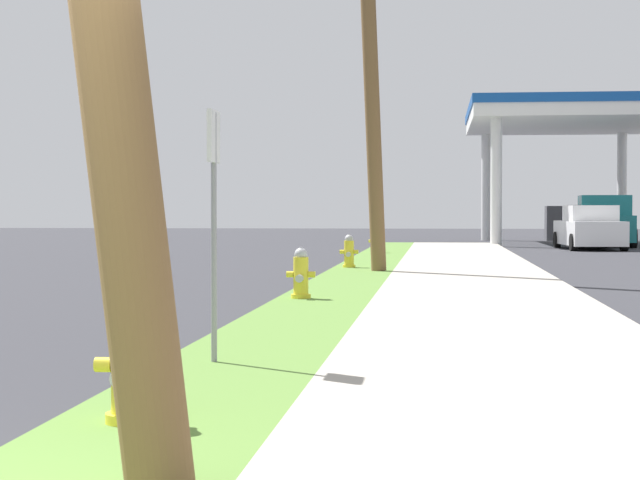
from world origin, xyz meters
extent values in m
cylinder|color=yellow|center=(0.51, 2.69, 0.15)|extent=(0.29, 0.29, 0.06)
cylinder|color=yellow|center=(0.51, 2.69, 0.42)|extent=(0.22, 0.22, 0.60)
sphere|color=#B2B2B7|center=(0.51, 2.69, 0.76)|extent=(0.19, 0.19, 0.19)
cylinder|color=#B2B2B7|center=(0.51, 2.69, 0.84)|extent=(0.06, 0.06, 0.05)
cylinder|color=yellow|center=(0.35, 2.69, 0.47)|extent=(0.10, 0.09, 0.09)
cylinder|color=yellow|center=(0.67, 2.69, 0.47)|extent=(0.10, 0.09, 0.09)
cylinder|color=#B2B2B7|center=(0.51, 2.52, 0.42)|extent=(0.11, 0.12, 0.11)
cylinder|color=yellow|center=(0.37, 12.04, 0.15)|extent=(0.29, 0.29, 0.06)
cylinder|color=yellow|center=(0.37, 12.04, 0.42)|extent=(0.22, 0.22, 0.60)
sphere|color=#B2B2B7|center=(0.37, 12.04, 0.76)|extent=(0.19, 0.19, 0.19)
cylinder|color=#B2B2B7|center=(0.37, 12.04, 0.84)|extent=(0.06, 0.06, 0.05)
cylinder|color=yellow|center=(0.21, 12.04, 0.47)|extent=(0.10, 0.09, 0.09)
cylinder|color=yellow|center=(0.53, 12.04, 0.47)|extent=(0.10, 0.09, 0.09)
cylinder|color=#B2B2B7|center=(0.37, 11.87, 0.42)|extent=(0.11, 0.12, 0.11)
cylinder|color=yellow|center=(0.36, 20.72, 0.15)|extent=(0.29, 0.29, 0.06)
cylinder|color=yellow|center=(0.36, 20.72, 0.42)|extent=(0.22, 0.22, 0.60)
sphere|color=#B2B2B7|center=(0.36, 20.72, 0.76)|extent=(0.19, 0.19, 0.19)
cylinder|color=#B2B2B7|center=(0.36, 20.72, 0.84)|extent=(0.06, 0.06, 0.05)
cylinder|color=yellow|center=(0.20, 20.72, 0.47)|extent=(0.10, 0.09, 0.09)
cylinder|color=yellow|center=(0.52, 20.72, 0.47)|extent=(0.10, 0.09, 0.09)
cylinder|color=#B2B2B7|center=(0.36, 20.55, 0.42)|extent=(0.11, 0.12, 0.11)
cylinder|color=yellow|center=(0.46, 29.35, 0.15)|extent=(0.29, 0.29, 0.06)
cylinder|color=yellow|center=(0.46, 29.35, 0.42)|extent=(0.22, 0.22, 0.60)
sphere|color=#B2B2B7|center=(0.46, 29.35, 0.76)|extent=(0.19, 0.19, 0.19)
cylinder|color=#B2B2B7|center=(0.46, 29.35, 0.84)|extent=(0.06, 0.06, 0.05)
cylinder|color=yellow|center=(0.30, 29.35, 0.47)|extent=(0.10, 0.09, 0.09)
cylinder|color=yellow|center=(0.62, 29.35, 0.47)|extent=(0.10, 0.09, 0.09)
cylinder|color=#B2B2B7|center=(0.46, 29.18, 0.42)|extent=(0.11, 0.12, 0.11)
cylinder|color=brown|center=(0.90, 19.32, 5.30)|extent=(0.84, 0.59, 10.37)
cylinder|color=gray|center=(0.47, 5.35, 1.17)|extent=(0.05, 0.05, 2.10)
cube|color=white|center=(0.47, 5.35, 2.02)|extent=(0.04, 0.36, 0.44)
cylinder|color=silver|center=(4.56, 38.75, 2.47)|extent=(0.44, 0.44, 4.95)
cylinder|color=silver|center=(4.56, 47.78, 2.47)|extent=(0.44, 0.44, 4.95)
cylinder|color=silver|center=(10.74, 47.78, 2.47)|extent=(0.44, 0.44, 4.95)
cube|color=white|center=(7.65, 43.26, 5.20)|extent=(7.98, 10.83, 0.50)
cube|color=#144C9E|center=(7.65, 43.26, 5.63)|extent=(8.08, 10.93, 0.36)
cube|color=#47474C|center=(7.65, 38.75, 0.80)|extent=(0.70, 1.10, 1.60)
cube|color=#47474C|center=(7.65, 47.78, 0.80)|extent=(0.70, 1.10, 1.60)
cube|color=white|center=(7.74, 36.26, 0.59)|extent=(2.07, 4.60, 0.85)
cube|color=white|center=(7.75, 36.04, 1.29)|extent=(1.71, 2.11, 0.56)
cylinder|color=black|center=(6.78, 37.91, 0.30)|extent=(0.25, 0.61, 0.60)
cylinder|color=black|center=(8.50, 38.01, 0.30)|extent=(0.25, 0.61, 0.60)
cylinder|color=black|center=(6.97, 34.51, 0.30)|extent=(0.25, 0.61, 0.60)
cylinder|color=black|center=(8.69, 34.61, 0.30)|extent=(0.25, 0.61, 0.60)
cube|color=#197075|center=(8.70, 39.92, 0.71)|extent=(2.28, 5.50, 1.00)
cube|color=#197075|center=(8.65, 38.95, 1.59)|extent=(1.94, 2.14, 0.76)
cube|color=#197075|center=(8.76, 41.10, 1.33)|extent=(2.03, 3.01, 0.24)
cylinder|color=black|center=(9.54, 37.72, 0.38)|extent=(0.26, 0.77, 0.76)
cylinder|color=black|center=(7.64, 37.82, 0.38)|extent=(0.26, 0.77, 0.76)
cylinder|color=black|center=(9.76, 42.02, 0.38)|extent=(0.26, 0.77, 0.76)
cylinder|color=black|center=(7.87, 42.11, 0.38)|extent=(0.26, 0.77, 0.76)
camera|label=1|loc=(2.35, -3.70, 1.40)|focal=61.42mm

